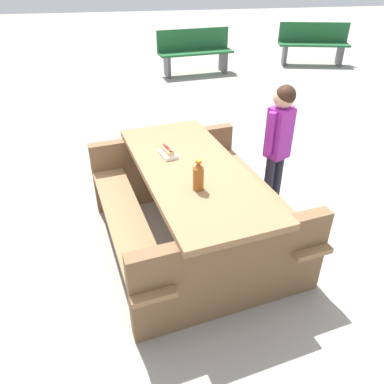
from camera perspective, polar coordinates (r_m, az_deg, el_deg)
name	(u,v)px	position (r m, az deg, el deg)	size (l,w,h in m)	color
ground_plane	(192,242)	(3.36, 0.00, -7.57)	(30.00, 30.00, 0.00)	gray
picnic_table	(192,200)	(3.09, 0.00, -1.25)	(2.03, 1.71, 0.75)	olive
soda_bottle	(198,176)	(2.61, 0.96, 2.41)	(0.08, 0.08, 0.23)	brown
hotdog_tray	(168,152)	(3.10, -3.67, 5.98)	(0.21, 0.16, 0.08)	white
child_in_coat	(279,134)	(3.51, 13.01, 8.57)	(0.24, 0.28, 1.22)	#262633
park_bench_near	(195,51)	(8.16, 0.42, 20.50)	(0.61, 1.54, 0.85)	#1E592D
park_bench_mid	(313,43)	(9.30, 17.78, 20.61)	(0.73, 1.55, 0.85)	#1E592D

